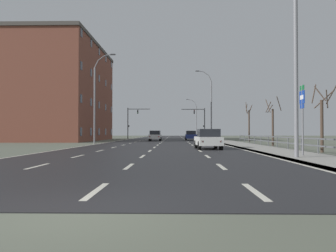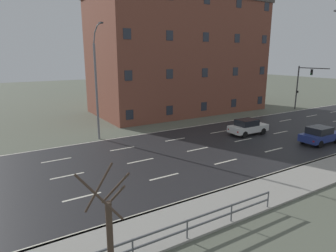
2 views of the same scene
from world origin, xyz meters
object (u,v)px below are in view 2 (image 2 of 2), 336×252
Objects in this scene: car_distant at (320,135)px; car_far_left at (248,127)px; street_lamp_left_bank at (97,85)px; traffic_signal_left at (302,82)px; brick_building at (179,56)px.

car_distant is 1.00× the size of car_far_left.
street_lamp_left_bank is 1.66× the size of traffic_signal_left.
car_far_left is 0.17× the size of brick_building.
brick_building is (-9.30, -15.27, 3.59)m from traffic_signal_left.
street_lamp_left_bank reaches higher than car_far_left.
street_lamp_left_bank is 20.81m from car_distant.
street_lamp_left_bank is at bearing -114.06° from car_far_left.
traffic_signal_left is 0.27× the size of brick_building.
brick_building is at bearing -121.34° from traffic_signal_left.
traffic_signal_left is 18.13m from car_distant.
street_lamp_left_bank is 2.55× the size of car_far_left.
car_far_left is 16.70m from brick_building.
brick_building is at bearing -175.30° from car_distant.
brick_building is (-8.98, 14.94, 2.57)m from street_lamp_left_bank.
car_distant is 21.96m from brick_building.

